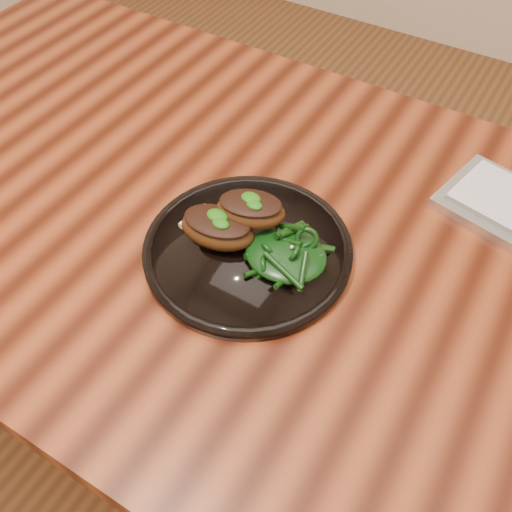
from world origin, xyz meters
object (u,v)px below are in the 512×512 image
Objects in this scene: lamb_chop_front at (217,227)px; greens_heap at (286,251)px; plate at (248,249)px; desk at (265,262)px.

lamb_chop_front reaches higher than greens_heap.
plate is 0.06m from greens_heap.
desk is at bearing 63.54° from lamb_chop_front.
lamb_chop_front is at bearing -116.46° from desk.
desk is 0.11m from plate.
greens_heap is at bearing 8.83° from lamb_chop_front.
desk is 0.14m from greens_heap.
lamb_chop_front is at bearing -171.17° from greens_heap.
greens_heap is at bearing -41.75° from desk.
lamb_chop_front is 1.02× the size of greens_heap.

